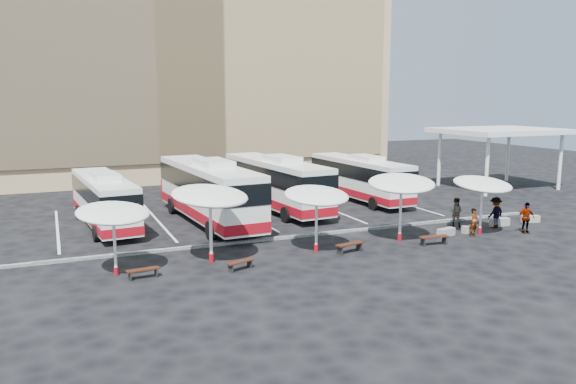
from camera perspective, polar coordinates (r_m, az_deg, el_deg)
name	(u,v)px	position (r m, az deg, el deg)	size (l,w,h in m)	color
ground	(293,240)	(31.28, 0.46, -4.94)	(120.00, 120.00, 0.00)	black
sandstone_building	(170,51)	(61.05, -11.88, 13.86)	(42.00, 18.25, 29.60)	tan
service_canopy	(500,132)	(52.31, 20.74, 5.69)	(10.00, 8.00, 5.20)	white
curb_divider	(289,237)	(31.71, 0.10, -4.60)	(34.00, 0.25, 0.15)	black
bay_lines	(246,213)	(38.56, -4.28, -2.18)	(24.15, 12.00, 0.01)	white
bus_0	(104,199)	(36.08, -18.20, -0.64)	(3.22, 10.90, 3.41)	white
bus_1	(208,190)	(35.69, -8.10, 0.23)	(3.66, 13.15, 4.12)	white
bus_2	(275,182)	(39.48, -1.31, 1.06)	(3.67, 12.52, 3.92)	white
bus_3	(359,177)	(43.47, 7.25, 1.53)	(3.01, 11.34, 3.57)	white
sunshade_0	(113,213)	(25.77, -17.34, -2.08)	(4.10, 4.12, 3.33)	white
sunshade_1	(210,196)	(26.75, -7.93, -0.42)	(4.81, 4.83, 3.81)	white
sunshade_2	(317,196)	(28.43, 2.92, -0.37)	(3.42, 3.46, 3.45)	white
sunshade_3	(401,184)	(31.15, 11.45, 0.84)	(4.76, 4.78, 3.78)	white
sunshade_4	(482,184)	(34.01, 19.15, 0.73)	(3.35, 3.39, 3.44)	white
wood_bench_0	(143,271)	(25.58, -14.52, -7.79)	(1.46, 0.53, 0.44)	black
wood_bench_1	(240,263)	(26.06, -4.86, -7.22)	(1.42, 0.81, 0.42)	black
wood_bench_2	(350,245)	(28.93, 6.30, -5.42)	(1.67, 0.76, 0.50)	black
wood_bench_3	(434,238)	(31.23, 14.61, -4.56)	(1.67, 0.62, 0.50)	black
conc_bench_0	(446,232)	(33.45, 15.76, -3.95)	(1.19, 0.40, 0.45)	gray
conc_bench_1	(470,229)	(34.73, 18.05, -3.60)	(1.12, 0.37, 0.42)	gray
conc_bench_2	(500,222)	(37.11, 20.70, -2.88)	(1.27, 0.42, 0.48)	gray
conc_bench_3	(530,219)	(38.93, 23.40, -2.53)	(1.13, 0.38, 0.42)	gray
passenger_0	(474,222)	(33.76, 18.36, -2.94)	(0.59, 0.39, 1.62)	black
passenger_1	(456,212)	(35.88, 16.70, -1.99)	(0.88, 0.68, 1.80)	black
passenger_2	(526,218)	(35.58, 23.04, -2.43)	(1.07, 0.44, 1.82)	black
passenger_3	(495,213)	(36.29, 20.32, -1.97)	(1.23, 0.71, 1.91)	black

